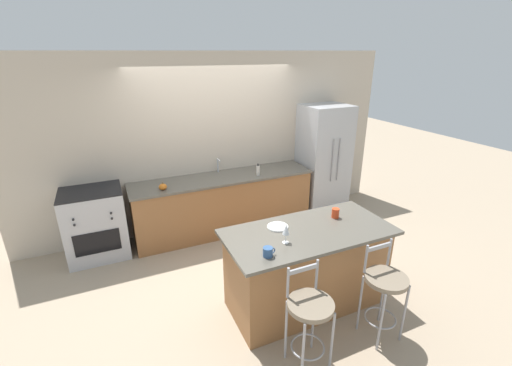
# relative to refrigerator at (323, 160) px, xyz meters

# --- Properties ---
(ground_plane) EXTENTS (18.00, 18.00, 0.00)m
(ground_plane) POSITION_rel_refrigerator_xyz_m (-1.82, -0.37, -0.94)
(ground_plane) COLOR tan
(wall_back) EXTENTS (6.00, 0.07, 2.70)m
(wall_back) POSITION_rel_refrigerator_xyz_m (-1.82, 0.36, 0.41)
(wall_back) COLOR beige
(wall_back) RESTS_ON ground_plane
(back_counter) EXTENTS (2.79, 0.70, 0.90)m
(back_counter) POSITION_rel_refrigerator_xyz_m (-1.82, 0.02, -0.49)
(back_counter) COLOR #936038
(back_counter) RESTS_ON ground_plane
(sink_faucet) EXTENTS (0.02, 0.13, 0.22)m
(sink_faucet) POSITION_rel_refrigerator_xyz_m (-1.82, 0.23, 0.10)
(sink_faucet) COLOR #ADAFB5
(sink_faucet) RESTS_ON back_counter
(kitchen_island) EXTENTS (1.80, 0.86, 0.93)m
(kitchen_island) POSITION_rel_refrigerator_xyz_m (-1.56, -2.01, -0.47)
(kitchen_island) COLOR #936038
(kitchen_island) RESTS_ON ground_plane
(refrigerator) EXTENTS (0.76, 0.70, 1.87)m
(refrigerator) POSITION_rel_refrigerator_xyz_m (0.00, 0.00, 0.00)
(refrigerator) COLOR #ADAFB5
(refrigerator) RESTS_ON ground_plane
(oven_range) EXTENTS (0.78, 0.65, 0.98)m
(oven_range) POSITION_rel_refrigerator_xyz_m (-3.66, 0.02, -0.45)
(oven_range) COLOR #B7B7BC
(oven_range) RESTS_ON ground_plane
(bar_stool_near) EXTENTS (0.41, 0.41, 1.00)m
(bar_stool_near) POSITION_rel_refrigerator_xyz_m (-1.99, -2.73, -0.37)
(bar_stool_near) COLOR #99999E
(bar_stool_near) RESTS_ON ground_plane
(bar_stool_far) EXTENTS (0.41, 0.41, 1.00)m
(bar_stool_far) POSITION_rel_refrigerator_xyz_m (-1.13, -2.72, -0.37)
(bar_stool_far) COLOR #99999E
(bar_stool_far) RESTS_ON ground_plane
(dinner_plate) EXTENTS (0.23, 0.23, 0.02)m
(dinner_plate) POSITION_rel_refrigerator_xyz_m (-1.83, -1.82, 0.00)
(dinner_plate) COLOR white
(dinner_plate) RESTS_ON kitchen_island
(wine_glass) EXTENTS (0.07, 0.07, 0.20)m
(wine_glass) POSITION_rel_refrigerator_xyz_m (-1.90, -2.13, 0.14)
(wine_glass) COLOR white
(wine_glass) RESTS_ON kitchen_island
(coffee_mug) EXTENTS (0.12, 0.09, 0.09)m
(coffee_mug) POSITION_rel_refrigerator_xyz_m (-2.17, -2.27, 0.04)
(coffee_mug) COLOR #335689
(coffee_mug) RESTS_ON kitchen_island
(tumbler_cup) EXTENTS (0.08, 0.08, 0.11)m
(tumbler_cup) POSITION_rel_refrigerator_xyz_m (-1.13, -1.88, 0.05)
(tumbler_cup) COLOR red
(tumbler_cup) RESTS_ON kitchen_island
(pumpkin_decoration) EXTENTS (0.11, 0.11, 0.11)m
(pumpkin_decoration) POSITION_rel_refrigerator_xyz_m (-2.75, -0.16, 0.01)
(pumpkin_decoration) COLOR orange
(pumpkin_decoration) RESTS_ON back_counter
(soap_bottle) EXTENTS (0.05, 0.05, 0.19)m
(soap_bottle) POSITION_rel_refrigerator_xyz_m (-1.30, -0.15, 0.04)
(soap_bottle) COLOR silver
(soap_bottle) RESTS_ON back_counter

